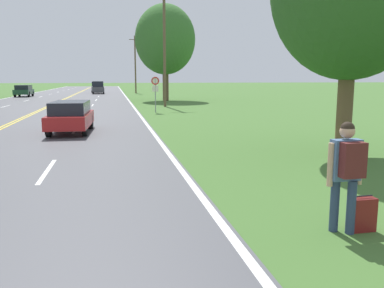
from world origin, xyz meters
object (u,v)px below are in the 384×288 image
hitchhiker_person (347,166)px  car_dark_green_suv_mid_near (24,90)px  suitcase (363,215)px  traffic_sign (155,85)px  tree_left_verge (165,40)px  car_red_hatchback_approaching (71,116)px  car_dark_grey_van_mid_far (98,87)px  car_silver_suv_receding (97,87)px

hitchhiker_person → car_dark_green_suv_mid_near: size_ratio=0.45×
suitcase → car_dark_green_suv_mid_near: car_dark_green_suv_mid_near is taller
suitcase → traffic_sign: size_ratio=0.24×
tree_left_verge → car_red_hatchback_approaching: bearing=-106.7°
car_dark_green_suv_mid_near → car_dark_grey_van_mid_far: size_ratio=0.88×
hitchhiker_person → suitcase: 0.91m
car_dark_green_suv_mid_near → suitcase: bearing=-162.7°
traffic_sign → car_dark_grey_van_mid_far: (-5.17, 36.91, -0.93)m
hitchhiker_person → suitcase: (0.36, 0.02, -0.83)m
tree_left_verge → hitchhiker_person: bearing=-93.2°
car_dark_green_suv_mid_near → car_dark_grey_van_mid_far: bearing=-45.7°
suitcase → car_red_hatchback_approaching: bearing=21.8°
hitchhiker_person → car_red_hatchback_approaching: hitchhiker_person is taller
tree_left_verge → suitcase: bearing=-92.7°
suitcase → tree_left_verge: (1.87, 39.28, 6.29)m
car_red_hatchback_approaching → car_silver_suv_receding: (-0.65, 53.86, 0.19)m
car_dark_green_suv_mid_near → car_silver_suv_receding: bearing=-29.0°
traffic_sign → car_dark_green_suv_mid_near: traffic_sign is taller
traffic_sign → tree_left_verge: (2.78, 15.63, 4.63)m
suitcase → traffic_sign: bearing=0.5°
suitcase → car_dark_grey_van_mid_far: car_dark_grey_van_mid_far is taller
traffic_sign → tree_left_verge: tree_left_verge is taller
car_red_hatchback_approaching → car_dark_green_suv_mid_near: bearing=-163.3°
car_red_hatchback_approaching → car_dark_grey_van_mid_far: car_dark_grey_van_mid_far is taller
hitchhiker_person → car_dark_green_suv_mid_near: 53.82m
car_silver_suv_receding → traffic_sign: bearing=6.9°
car_red_hatchback_approaching → car_silver_suv_receding: car_silver_suv_receding is taller
hitchhiker_person → tree_left_verge: 39.74m
car_silver_suv_receding → tree_left_verge: bearing=16.2°
suitcase → car_dark_grey_van_mid_far: (-6.08, 60.57, 0.73)m
car_red_hatchback_approaching → hitchhiker_person: bearing=24.8°
traffic_sign → car_silver_suv_receding: traffic_sign is taller
car_dark_grey_van_mid_far → car_silver_suv_receding: 6.80m
tree_left_verge → traffic_sign: bearing=-100.1°
car_red_hatchback_approaching → car_dark_grey_van_mid_far: (-0.22, 47.07, 0.23)m
hitchhiker_person → car_silver_suv_receding: car_silver_suv_receding is taller
tree_left_verge → car_dark_green_suv_mid_near: size_ratio=2.59×
suitcase → traffic_sign: traffic_sign is taller
tree_left_verge → car_dark_green_suv_mid_near: (-17.30, 12.37, -5.73)m
car_dark_grey_van_mid_far → tree_left_verge: bearing=19.0°
traffic_sign → tree_left_verge: 16.53m
traffic_sign → car_dark_green_suv_mid_near: size_ratio=0.64×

